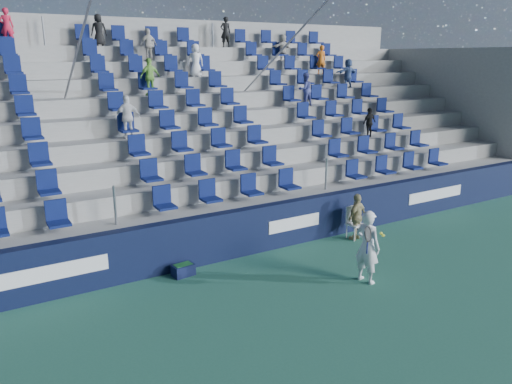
{
  "coord_description": "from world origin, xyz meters",
  "views": [
    {
      "loc": [
        -5.79,
        -7.16,
        4.86
      ],
      "look_at": [
        0.2,
        2.8,
        1.7
      ],
      "focal_mm": 35.0,
      "sensor_mm": 36.0,
      "label": 1
    }
  ],
  "objects": [
    {
      "name": "tennis_player",
      "position": [
        1.59,
        0.36,
        0.83
      ],
      "size": [
        0.69,
        0.67,
        1.66
      ],
      "color": "white",
      "rests_on": "ground"
    },
    {
      "name": "sponsor_wall",
      "position": [
        0.0,
        3.15,
        0.6
      ],
      "size": [
        24.0,
        0.32,
        1.2
      ],
      "color": "black",
      "rests_on": "ground"
    },
    {
      "name": "ball_bin",
      "position": [
        -1.78,
        2.75,
        0.15
      ],
      "size": [
        0.52,
        0.37,
        0.28
      ],
      "color": "#0F1639",
      "rests_on": "ground"
    },
    {
      "name": "ground",
      "position": [
        0.0,
        0.0,
        0.0
      ],
      "size": [
        70.0,
        70.0,
        0.0
      ],
      "primitive_type": "plane",
      "color": "#2D6952",
      "rests_on": "ground"
    },
    {
      "name": "line_judge_chair",
      "position": [
        3.23,
        2.64,
        0.51
      ],
      "size": [
        0.44,
        0.45,
        0.9
      ],
      "color": "white",
      "rests_on": "ground"
    },
    {
      "name": "grandstand",
      "position": [
        -0.0,
        8.24,
        2.14
      ],
      "size": [
        24.0,
        8.17,
        6.63
      ],
      "color": "#9C9C97",
      "rests_on": "ground"
    },
    {
      "name": "line_judge",
      "position": [
        3.23,
        2.5,
        0.65
      ],
      "size": [
        0.82,
        0.51,
        1.29
      ],
      "primitive_type": "imported",
      "rotation": [
        0.0,
        0.0,
        3.42
      ],
      "color": "tan",
      "rests_on": "ground"
    }
  ]
}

